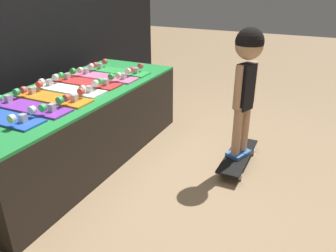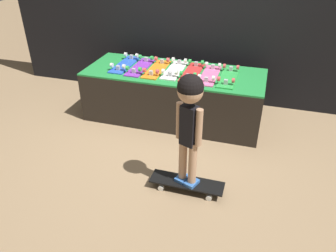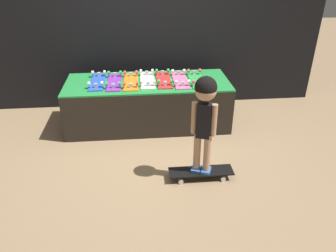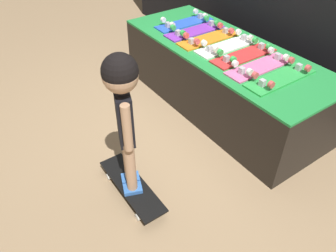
# 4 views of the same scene
# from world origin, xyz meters

# --- Properties ---
(ground_plane) EXTENTS (16.00, 16.00, 0.00)m
(ground_plane) POSITION_xyz_m (0.00, 0.00, 0.00)
(ground_plane) COLOR #9E7F5B
(back_wall) EXTENTS (5.22, 0.10, 2.38)m
(back_wall) POSITION_xyz_m (0.00, 1.23, 1.19)
(back_wall) COLOR black
(back_wall) RESTS_ON ground_plane
(display_rack) EXTENTS (2.14, 0.83, 0.62)m
(display_rack) POSITION_xyz_m (0.00, 0.50, 0.31)
(display_rack) COLOR black
(display_rack) RESTS_ON ground_plane
(skateboard_blue_on_rack) EXTENTS (0.19, 0.63, 0.09)m
(skateboard_blue_on_rack) POSITION_xyz_m (-0.65, 0.53, 0.64)
(skateboard_blue_on_rack) COLOR blue
(skateboard_blue_on_rack) RESTS_ON display_rack
(skateboard_purple_on_rack) EXTENTS (0.19, 0.63, 0.09)m
(skateboard_purple_on_rack) POSITION_xyz_m (-0.43, 0.49, 0.64)
(skateboard_purple_on_rack) COLOR purple
(skateboard_purple_on_rack) RESTS_ON display_rack
(skateboard_orange_on_rack) EXTENTS (0.19, 0.63, 0.09)m
(skateboard_orange_on_rack) POSITION_xyz_m (-0.22, 0.49, 0.64)
(skateboard_orange_on_rack) COLOR orange
(skateboard_orange_on_rack) RESTS_ON display_rack
(skateboard_white_on_rack) EXTENTS (0.19, 0.63, 0.09)m
(skateboard_white_on_rack) POSITION_xyz_m (0.00, 0.52, 0.64)
(skateboard_white_on_rack) COLOR white
(skateboard_white_on_rack) RESTS_ON display_rack
(skateboard_red_on_rack) EXTENTS (0.19, 0.63, 0.09)m
(skateboard_red_on_rack) POSITION_xyz_m (0.22, 0.52, 0.64)
(skateboard_red_on_rack) COLOR red
(skateboard_red_on_rack) RESTS_ON display_rack
(skateboard_pink_on_rack) EXTENTS (0.19, 0.63, 0.09)m
(skateboard_pink_on_rack) POSITION_xyz_m (0.43, 0.48, 0.64)
(skateboard_pink_on_rack) COLOR pink
(skateboard_pink_on_rack) RESTS_ON display_rack
(skateboard_green_on_rack) EXTENTS (0.19, 0.63, 0.09)m
(skateboard_green_on_rack) POSITION_xyz_m (0.65, 0.48, 0.64)
(skateboard_green_on_rack) COLOR green
(skateboard_green_on_rack) RESTS_ON display_rack
(skateboard_on_floor) EXTENTS (0.68, 0.19, 0.09)m
(skateboard_on_floor) POSITION_xyz_m (0.50, -0.79, 0.07)
(skateboard_on_floor) COLOR black
(skateboard_on_floor) RESTS_ON ground_plane
(child) EXTENTS (0.24, 0.21, 1.05)m
(child) POSITION_xyz_m (0.50, -0.79, 0.82)
(child) COLOR #3870C6
(child) RESTS_ON skateboard_on_floor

